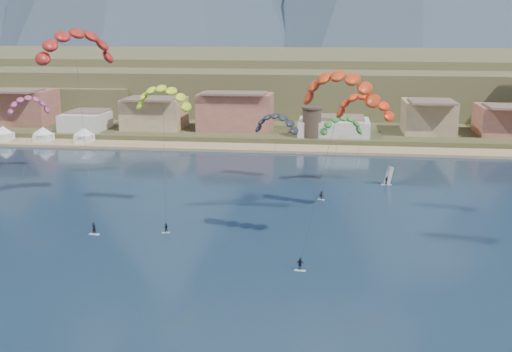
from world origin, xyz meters
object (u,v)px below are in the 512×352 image
(kitesurfer_red, at_px, (75,41))
(windsurfer, at_px, (387,179))
(kitesurfer_yellow, at_px, (163,94))
(kitesurfer_orange, at_px, (340,83))
(kitesurfer_green, at_px, (342,122))
(watchtower, at_px, (312,122))

(kitesurfer_red, xyz_separation_m, windsurfer, (54.62, 26.14, -28.40))
(kitesurfer_yellow, relative_size, kitesurfer_orange, 0.88)
(kitesurfer_orange, relative_size, kitesurfer_green, 1.58)
(kitesurfer_red, bearing_deg, kitesurfer_yellow, 2.08)
(kitesurfer_yellow, bearing_deg, kitesurfer_orange, -28.54)
(watchtower, relative_size, windsurfer, 2.20)
(watchtower, xyz_separation_m, kitesurfer_green, (7.81, -46.64, 6.82))
(kitesurfer_orange, bearing_deg, kitesurfer_red, 160.60)
(kitesurfer_orange, bearing_deg, windsurfer, 75.92)
(kitesurfer_orange, distance_m, kitesurfer_green, 41.16)
(kitesurfer_red, relative_size, kitesurfer_green, 1.95)
(kitesurfer_red, relative_size, kitesurfer_orange, 1.23)
(kitesurfer_orange, xyz_separation_m, kitesurfer_green, (0.65, 39.59, -11.24))
(kitesurfer_green, relative_size, windsurfer, 4.41)
(watchtower, height_order, kitesurfer_orange, kitesurfer_orange)
(kitesurfer_yellow, xyz_separation_m, kitesurfer_green, (30.22, 23.50, -7.66))
(kitesurfer_green, bearing_deg, watchtower, 99.50)
(kitesurfer_red, bearing_deg, watchtower, 62.37)
(kitesurfer_yellow, relative_size, kitesurfer_green, 1.39)
(kitesurfer_red, height_order, kitesurfer_yellow, kitesurfer_red)
(kitesurfer_red, xyz_separation_m, kitesurfer_orange, (44.16, -15.55, -5.21))
(kitesurfer_red, bearing_deg, kitesurfer_green, 28.21)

